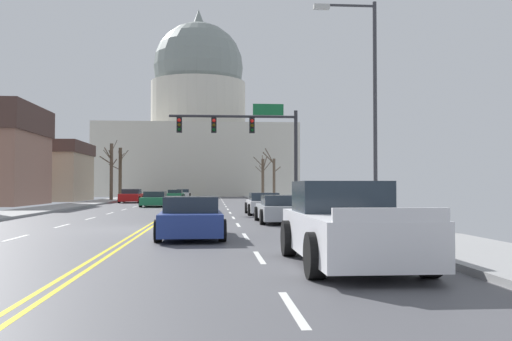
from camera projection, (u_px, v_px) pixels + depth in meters
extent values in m
cube|color=#4E4E53|center=(145.00, 230.00, 20.58)|extent=(14.00, 180.00, 0.06)
cube|color=yellow|center=(142.00, 229.00, 20.57)|extent=(0.10, 176.40, 0.00)
cube|color=yellow|center=(149.00, 229.00, 20.59)|extent=(0.10, 176.40, 0.00)
cube|color=silver|center=(293.00, 308.00, 7.20)|extent=(0.12, 2.20, 0.00)
cube|color=silver|center=(259.00, 257.00, 12.38)|extent=(0.12, 2.20, 0.00)
cube|color=silver|center=(246.00, 236.00, 17.56)|extent=(0.12, 2.20, 0.00)
cube|color=silver|center=(238.00, 225.00, 22.75)|extent=(0.12, 2.20, 0.00)
cube|color=silver|center=(233.00, 218.00, 27.93)|extent=(0.12, 2.20, 0.00)
cube|color=silver|center=(230.00, 213.00, 33.11)|extent=(0.12, 2.20, 0.00)
cube|color=silver|center=(228.00, 209.00, 38.29)|extent=(0.12, 2.20, 0.00)
cube|color=silver|center=(226.00, 206.00, 43.48)|extent=(0.12, 2.20, 0.00)
cube|color=silver|center=(225.00, 204.00, 48.66)|extent=(0.12, 2.20, 0.00)
cube|color=silver|center=(223.00, 203.00, 53.84)|extent=(0.12, 2.20, 0.00)
cube|color=silver|center=(223.00, 201.00, 59.02)|extent=(0.12, 2.20, 0.00)
cube|color=silver|center=(222.00, 200.00, 64.21)|extent=(0.12, 2.20, 0.00)
cube|color=silver|center=(221.00, 199.00, 69.39)|extent=(0.12, 2.20, 0.00)
cube|color=silver|center=(220.00, 198.00, 74.57)|extent=(0.12, 2.20, 0.00)
cube|color=silver|center=(220.00, 197.00, 79.75)|extent=(0.12, 2.20, 0.00)
cube|color=silver|center=(220.00, 197.00, 84.94)|extent=(0.12, 2.20, 0.00)
cube|color=silver|center=(16.00, 238.00, 17.02)|extent=(0.12, 2.20, 0.00)
cube|color=silver|center=(62.00, 226.00, 22.21)|extent=(0.12, 2.20, 0.00)
cube|color=silver|center=(91.00, 218.00, 27.39)|extent=(0.12, 2.20, 0.00)
cube|color=silver|center=(110.00, 213.00, 32.57)|extent=(0.12, 2.20, 0.00)
cube|color=silver|center=(124.00, 210.00, 37.75)|extent=(0.12, 2.20, 0.00)
cube|color=silver|center=(135.00, 207.00, 42.94)|extent=(0.12, 2.20, 0.00)
cube|color=silver|center=(143.00, 205.00, 48.12)|extent=(0.12, 2.20, 0.00)
cube|color=silver|center=(150.00, 203.00, 53.30)|extent=(0.12, 2.20, 0.00)
cube|color=silver|center=(156.00, 201.00, 58.48)|extent=(0.12, 2.20, 0.00)
cube|color=silver|center=(160.00, 200.00, 63.67)|extent=(0.12, 2.20, 0.00)
cube|color=silver|center=(164.00, 199.00, 68.85)|extent=(0.12, 2.20, 0.00)
cube|color=silver|center=(168.00, 198.00, 74.03)|extent=(0.12, 2.20, 0.00)
cube|color=silver|center=(171.00, 197.00, 79.21)|extent=(0.12, 2.20, 0.00)
cube|color=silver|center=(173.00, 197.00, 84.40)|extent=(0.12, 2.20, 0.00)
cube|color=#959595|center=(372.00, 226.00, 21.24)|extent=(3.00, 180.00, 0.14)
cylinder|color=#28282D|center=(296.00, 160.00, 34.63)|extent=(0.22, 0.22, 6.13)
cylinder|color=#28282D|center=(233.00, 116.00, 34.41)|extent=(7.80, 0.16, 0.16)
cube|color=black|center=(252.00, 126.00, 34.48)|extent=(0.32, 0.28, 0.92)
sphere|color=red|center=(252.00, 121.00, 34.33)|extent=(0.22, 0.22, 0.22)
sphere|color=#332B05|center=(252.00, 125.00, 34.32)|extent=(0.22, 0.22, 0.22)
sphere|color=black|center=(252.00, 130.00, 34.31)|extent=(0.22, 0.22, 0.22)
cube|color=black|center=(214.00, 125.00, 34.30)|extent=(0.32, 0.28, 0.92)
sphere|color=red|center=(214.00, 120.00, 34.15)|extent=(0.22, 0.22, 0.22)
sphere|color=#332B05|center=(214.00, 125.00, 34.14)|extent=(0.22, 0.22, 0.22)
sphere|color=black|center=(214.00, 130.00, 34.13)|extent=(0.22, 0.22, 0.22)
cube|color=black|center=(179.00, 125.00, 34.14)|extent=(0.32, 0.28, 0.92)
sphere|color=red|center=(179.00, 120.00, 33.99)|extent=(0.22, 0.22, 0.22)
sphere|color=#332B05|center=(179.00, 125.00, 33.98)|extent=(0.22, 0.22, 0.22)
sphere|color=black|center=(179.00, 129.00, 33.97)|extent=(0.22, 0.22, 0.22)
cube|color=#146033|center=(268.00, 110.00, 34.61)|extent=(1.90, 0.06, 0.70)
cylinder|color=#333338|center=(375.00, 114.00, 19.80)|extent=(0.14, 0.14, 8.00)
cylinder|color=#333338|center=(348.00, 6.00, 19.83)|extent=(1.91, 0.09, 0.09)
cube|color=#B2B2AD|center=(321.00, 7.00, 19.76)|extent=(0.56, 0.24, 0.16)
cube|color=beige|center=(198.00, 162.00, 94.57)|extent=(31.26, 22.49, 11.27)
cylinder|color=beige|center=(198.00, 106.00, 94.84)|extent=(15.92, 15.92, 7.86)
sphere|color=gray|center=(198.00, 67.00, 95.03)|extent=(15.13, 15.13, 15.13)
cone|color=gray|center=(199.00, 16.00, 95.27)|extent=(1.80, 1.80, 2.40)
cube|color=silver|center=(264.00, 206.00, 31.31)|extent=(1.72, 4.40, 0.62)
cube|color=#232D38|center=(264.00, 197.00, 31.15)|extent=(1.52, 1.92, 0.43)
cylinder|color=black|center=(247.00, 208.00, 32.60)|extent=(0.22, 0.64, 0.64)
cylinder|color=black|center=(276.00, 208.00, 32.74)|extent=(0.22, 0.64, 0.64)
cylinder|color=black|center=(250.00, 210.00, 29.88)|extent=(0.22, 0.64, 0.64)
cylinder|color=black|center=(282.00, 210.00, 30.02)|extent=(0.22, 0.64, 0.64)
cube|color=#9EA3A8|center=(281.00, 212.00, 24.36)|extent=(1.90, 4.53, 0.60)
cube|color=#232D38|center=(282.00, 200.00, 24.06)|extent=(1.67, 2.05, 0.43)
cylinder|color=black|center=(257.00, 214.00, 25.68)|extent=(0.22, 0.64, 0.64)
cylinder|color=black|center=(298.00, 213.00, 25.82)|extent=(0.22, 0.64, 0.64)
cylinder|color=black|center=(263.00, 217.00, 22.88)|extent=(0.22, 0.64, 0.64)
cylinder|color=black|center=(308.00, 217.00, 23.03)|extent=(0.22, 0.64, 0.64)
cube|color=navy|center=(191.00, 222.00, 17.20)|extent=(1.94, 4.56, 0.64)
cube|color=#232D38|center=(191.00, 204.00, 17.10)|extent=(1.65, 2.24, 0.46)
cylinder|color=black|center=(164.00, 224.00, 18.49)|extent=(0.24, 0.65, 0.64)
cylinder|color=black|center=(218.00, 224.00, 18.68)|extent=(0.24, 0.65, 0.64)
cylinder|color=black|center=(158.00, 231.00, 15.71)|extent=(0.24, 0.65, 0.64)
cylinder|color=black|center=(222.00, 230.00, 15.90)|extent=(0.24, 0.65, 0.64)
cube|color=silver|center=(349.00, 234.00, 11.16)|extent=(2.02, 5.32, 0.80)
cube|color=#1E2833|center=(341.00, 197.00, 11.92)|extent=(1.84, 1.81, 0.66)
cube|color=silver|center=(391.00, 215.00, 8.59)|extent=(1.84, 0.11, 0.22)
cylinder|color=black|center=(289.00, 238.00, 12.66)|extent=(0.28, 0.80, 0.80)
cylinder|color=black|center=(375.00, 237.00, 12.82)|extent=(0.28, 0.80, 0.80)
cylinder|color=black|center=(315.00, 255.00, 9.48)|extent=(0.28, 0.80, 0.80)
cylinder|color=black|center=(429.00, 254.00, 9.64)|extent=(0.28, 0.80, 0.80)
cube|color=#1E7247|center=(155.00, 201.00, 43.35)|extent=(1.82, 4.54, 0.57)
cube|color=#232D38|center=(155.00, 194.00, 43.66)|extent=(1.59, 2.24, 0.44)
cylinder|color=black|center=(165.00, 203.00, 42.01)|extent=(0.22, 0.64, 0.64)
cylinder|color=black|center=(141.00, 203.00, 41.89)|extent=(0.22, 0.64, 0.64)
cylinder|color=black|center=(168.00, 202.00, 44.81)|extent=(0.22, 0.64, 0.64)
cylinder|color=black|center=(145.00, 202.00, 44.68)|extent=(0.22, 0.64, 0.64)
cube|color=#B71414|center=(131.00, 197.00, 53.77)|extent=(1.86, 4.55, 0.70)
cube|color=#232D38|center=(132.00, 191.00, 54.04)|extent=(1.62, 2.20, 0.45)
cylinder|color=black|center=(139.00, 200.00, 52.44)|extent=(0.22, 0.64, 0.64)
cylinder|color=black|center=(119.00, 200.00, 52.29)|extent=(0.22, 0.64, 0.64)
cylinder|color=black|center=(143.00, 199.00, 55.24)|extent=(0.22, 0.64, 0.64)
cylinder|color=black|center=(124.00, 199.00, 55.09)|extent=(0.22, 0.64, 0.64)
cube|color=#1E7247|center=(175.00, 196.00, 64.11)|extent=(1.85, 4.64, 0.63)
cube|color=#232D38|center=(175.00, 191.00, 64.37)|extent=(1.58, 2.10, 0.38)
cylinder|color=black|center=(182.00, 197.00, 62.73)|extent=(0.24, 0.65, 0.64)
cylinder|color=black|center=(166.00, 197.00, 62.63)|extent=(0.24, 0.65, 0.64)
cylinder|color=black|center=(184.00, 197.00, 65.57)|extent=(0.24, 0.65, 0.64)
cylinder|color=black|center=(169.00, 197.00, 65.48)|extent=(0.24, 0.65, 0.64)
cube|color=silver|center=(183.00, 195.00, 75.59)|extent=(1.86, 4.32, 0.58)
cube|color=#232D38|center=(183.00, 191.00, 75.78)|extent=(1.61, 1.96, 0.43)
cylinder|color=black|center=(189.00, 196.00, 74.34)|extent=(0.23, 0.64, 0.64)
cylinder|color=black|center=(176.00, 196.00, 74.18)|extent=(0.23, 0.64, 0.64)
cylinder|color=black|center=(190.00, 195.00, 76.99)|extent=(0.23, 0.64, 0.64)
cylinder|color=black|center=(177.00, 195.00, 76.83)|extent=(0.23, 0.64, 0.64)
cube|color=tan|center=(46.00, 177.00, 60.42)|extent=(8.19, 9.62, 5.04)
cube|color=#47332D|center=(46.00, 148.00, 60.51)|extent=(8.52, 10.01, 1.28)
cylinder|color=brown|center=(274.00, 180.00, 55.41)|extent=(0.28, 0.28, 4.18)
cylinder|color=brown|center=(270.00, 156.00, 55.29)|extent=(1.02, 0.41, 1.63)
cylinder|color=brown|center=(274.00, 169.00, 55.15)|extent=(0.11, 0.66, 1.00)
cylinder|color=brown|center=(268.00, 158.00, 55.52)|extent=(1.18, 0.29, 1.23)
cylinder|color=brown|center=(277.00, 170.00, 55.72)|extent=(0.79, 0.62, 0.63)
cylinder|color=#4C3D2D|center=(120.00, 173.00, 66.15)|extent=(0.39, 0.39, 6.00)
cylinder|color=#4C3D2D|center=(115.00, 167.00, 65.90)|extent=(1.32, 0.53, 0.70)
cylinder|color=#4C3D2D|center=(121.00, 161.00, 65.84)|extent=(0.45, 0.81, 1.04)
cylinder|color=#4C3D2D|center=(119.00, 155.00, 65.61)|extent=(0.10, 1.23, 0.68)
cylinder|color=#4C3D2D|center=(122.00, 155.00, 65.86)|extent=(0.68, 0.81, 0.54)
cylinder|color=#4C3D2D|center=(124.00, 155.00, 66.46)|extent=(0.95, 0.56, 1.27)
cylinder|color=brown|center=(263.00, 179.00, 63.32)|extent=(0.34, 0.34, 4.53)
cylinder|color=brown|center=(263.00, 160.00, 63.98)|extent=(0.15, 1.26, 1.19)
cylinder|color=brown|center=(265.00, 164.00, 62.94)|extent=(0.47, 1.02, 1.56)
cylinder|color=brown|center=(263.00, 164.00, 62.85)|extent=(0.15, 1.10, 1.21)
cylinder|color=brown|center=(261.00, 168.00, 62.94)|extent=(0.52, 0.85, 0.64)
cylinder|color=brown|center=(267.00, 166.00, 63.79)|extent=(1.24, 0.89, 1.42)
cylinder|color=brown|center=(259.00, 170.00, 63.57)|extent=(0.86, 0.58, 0.82)
cylinder|color=brown|center=(258.00, 162.00, 63.40)|extent=(1.13, 0.23, 1.15)
cylinder|color=brown|center=(111.00, 172.00, 59.06)|extent=(0.35, 0.35, 5.96)
cylinder|color=brown|center=(107.00, 155.00, 59.23)|extent=(0.96, 0.37, 1.13)
cylinder|color=brown|center=(114.00, 146.00, 59.48)|extent=(0.55, 0.72, 1.33)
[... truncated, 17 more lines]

